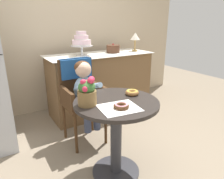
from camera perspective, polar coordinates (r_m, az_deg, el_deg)
The scene contains 13 objects.
ground_plane at distance 2.10m, azimuth 1.06°, elevation -21.76°, with size 8.00×8.00×0.00m, color gray.
back_wall at distance 3.31m, azimuth -17.18°, elevation 17.61°, with size 4.80×0.10×2.70m, color #C1AD8E.
cafe_table at distance 1.81m, azimuth 1.15°, elevation -9.42°, with size 0.72×0.72×0.72m.
wicker_chair at distance 2.37m, azimuth -9.01°, elevation 0.65°, with size 0.42×0.45×0.95m.
seated_child at distance 2.22m, azimuth -7.49°, elevation 0.53°, with size 0.27×0.32×0.73m.
paper_napkin at distance 1.59m, azimuth 1.99°, elevation -5.13°, with size 0.30×0.26×0.00m, color white.
donut_front at distance 1.87m, azimuth 5.59°, elevation -0.77°, with size 0.12×0.12×0.04m.
donut_mid at distance 1.58m, azimuth 2.58°, elevation -4.53°, with size 0.12×0.12×0.04m.
flower_vase at distance 1.62m, azimuth -6.94°, elevation -0.67°, with size 0.15×0.15×0.23m.
display_counter at distance 3.14m, azimuth -3.22°, elevation 1.74°, with size 1.56×0.62×0.90m.
tiered_cake_stand at distance 2.89m, azimuth -8.47°, elevation 13.11°, with size 0.30×0.30×0.33m.
round_layer_cake at distance 3.16m, azimuth 0.30°, elevation 11.21°, with size 0.20×0.20×0.14m.
table_lamp at distance 3.33m, azimuth 6.45°, elevation 14.25°, with size 0.15×0.15×0.28m.
Camera 1 is at (-0.87, -1.35, 1.36)m, focal length 32.98 mm.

